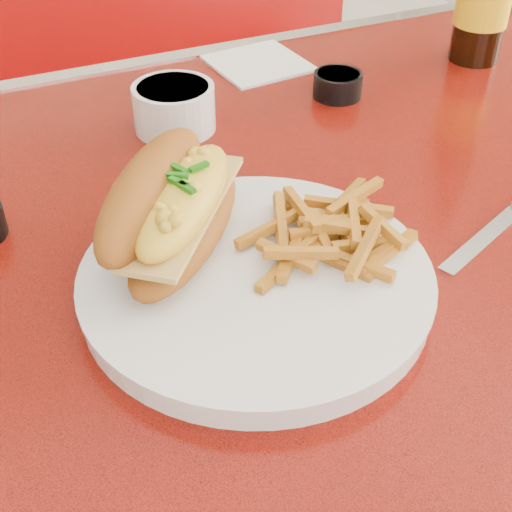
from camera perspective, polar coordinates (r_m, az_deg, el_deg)
name	(u,v)px	position (r m, az deg, el deg)	size (l,w,h in m)	color
diner_table	(315,304)	(0.85, 4.77, -3.85)	(1.23, 0.83, 0.77)	red
booth_bench_far	(139,193)	(1.65, -9.38, 5.00)	(1.20, 0.51, 0.90)	#990B0A
dinner_plate	(256,281)	(0.61, 0.00, -2.04)	(0.33, 0.33, 0.02)	white
mac_hoagie	(173,206)	(0.62, -6.67, 4.02)	(0.21, 0.22, 0.09)	#9C5519
fries_pile	(328,231)	(0.63, 5.75, 2.02)	(0.12, 0.11, 0.03)	orange
fork	(318,243)	(0.64, 5.01, 1.06)	(0.07, 0.13, 0.00)	silver
gravy_ramekin	(174,106)	(0.86, -6.58, 11.82)	(0.11, 0.11, 0.05)	white
sauce_cup_right	(338,84)	(0.95, 6.56, 13.54)	(0.07, 0.07, 0.03)	black
knife	(512,213)	(0.76, 19.80, 3.23)	(0.20, 0.10, 0.01)	silver
paper_napkin	(258,63)	(1.04, 0.19, 15.15)	(0.12, 0.12, 0.00)	white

